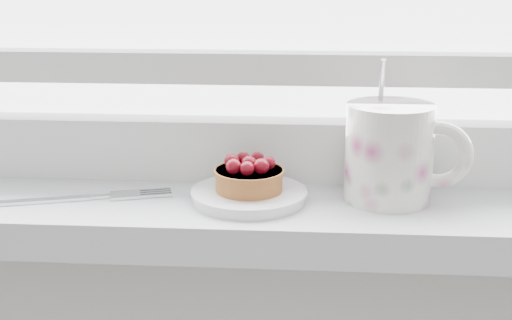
# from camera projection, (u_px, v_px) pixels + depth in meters

# --- Properties ---
(saucer) EXTENTS (0.12, 0.12, 0.01)m
(saucer) POSITION_uv_depth(u_px,v_px,m) (249.00, 196.00, 0.76)
(saucer) COLOR silver
(saucer) RESTS_ON windowsill
(raspberry_tart) EXTENTS (0.07, 0.07, 0.04)m
(raspberry_tart) POSITION_uv_depth(u_px,v_px,m) (249.00, 176.00, 0.75)
(raspberry_tart) COLOR brown
(raspberry_tart) RESTS_ON saucer
(floral_mug) EXTENTS (0.14, 0.11, 0.15)m
(floral_mug) POSITION_uv_depth(u_px,v_px,m) (392.00, 151.00, 0.75)
(floral_mug) COLOR silver
(floral_mug) RESTS_ON windowsill
(fork) EXTENTS (0.20, 0.08, 0.00)m
(fork) POSITION_uv_depth(u_px,v_px,m) (74.00, 198.00, 0.76)
(fork) COLOR silver
(fork) RESTS_ON windowsill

